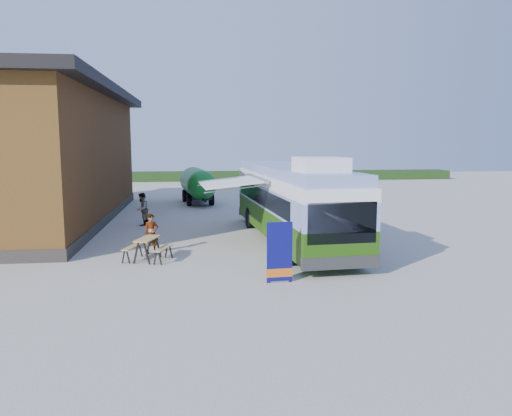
{
  "coord_description": "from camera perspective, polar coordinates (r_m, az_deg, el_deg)",
  "views": [
    {
      "loc": [
        -1.54,
        -19.0,
        4.54
      ],
      "look_at": [
        1.17,
        3.94,
        1.4
      ],
      "focal_mm": 35.0,
      "sensor_mm": 36.0,
      "label": 1
    }
  ],
  "objects": [
    {
      "name": "hedge",
      "position": [
        57.93,
        2.77,
        3.73
      ],
      "size": [
        40.0,
        3.0,
        1.0
      ],
      "primitive_type": "cube",
      "color": "#264419",
      "rests_on": "ground"
    },
    {
      "name": "ground",
      "position": [
        19.6,
        -2.06,
        -5.66
      ],
      "size": [
        100.0,
        100.0,
        0.0
      ],
      "primitive_type": "plane",
      "color": "#BCB7AD",
      "rests_on": "ground"
    },
    {
      "name": "awning",
      "position": [
        22.24,
        -2.54,
        3.42
      ],
      "size": [
        2.92,
        4.35,
        0.52
      ],
      "rotation": [
        0.0,
        0.0,
        0.08
      ],
      "color": "white",
      "rests_on": "ground"
    },
    {
      "name": "barn",
      "position": [
        30.37,
        -24.0,
        5.28
      ],
      "size": [
        9.6,
        21.2,
        7.5
      ],
      "color": "brown",
      "rests_on": "ground"
    },
    {
      "name": "person_b",
      "position": [
        27.41,
        -12.9,
        -0.13
      ],
      "size": [
        0.88,
        1.01,
        1.76
      ],
      "primitive_type": "imported",
      "rotation": [
        0.0,
        0.0,
        -1.85
      ],
      "color": "#999999",
      "rests_on": "ground"
    },
    {
      "name": "picnic_table",
      "position": [
        19.38,
        -12.31,
        -4.01
      ],
      "size": [
        1.87,
        1.76,
        0.88
      ],
      "rotation": [
        0.0,
        0.0,
        -0.3
      ],
      "color": "#A98B4F",
      "rests_on": "ground"
    },
    {
      "name": "banner",
      "position": [
        16.05,
        2.71,
        -5.71
      ],
      "size": [
        0.86,
        0.23,
        1.97
      ],
      "rotation": [
        0.0,
        0.0,
        0.08
      ],
      "color": "#0C0D5E",
      "rests_on": "ground"
    },
    {
      "name": "person_a",
      "position": [
        20.57,
        -11.86,
        -2.89
      ],
      "size": [
        0.69,
        0.58,
        1.61
      ],
      "primitive_type": "imported",
      "rotation": [
        0.0,
        0.0,
        0.39
      ],
      "color": "#999999",
      "rests_on": "ground"
    },
    {
      "name": "bus",
      "position": [
        22.42,
        4.11,
        0.9
      ],
      "size": [
        3.68,
        12.95,
        3.93
      ],
      "rotation": [
        0.0,
        0.0,
        0.08
      ],
      "color": "#306210",
      "rests_on": "ground"
    },
    {
      "name": "slurry_tanker",
      "position": [
        36.35,
        -6.72,
        2.82
      ],
      "size": [
        2.64,
        6.8,
        2.52
      ],
      "rotation": [
        0.0,
        0.0,
        0.14
      ],
      "color": "#167A26",
      "rests_on": "ground"
    }
  ]
}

